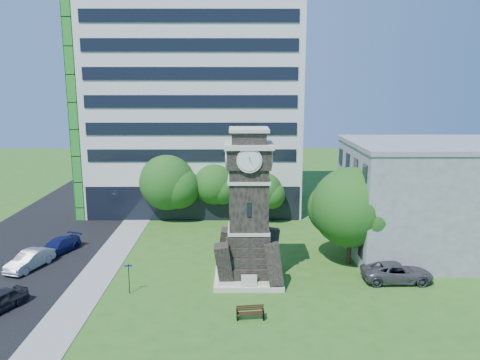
{
  "coord_description": "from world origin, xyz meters",
  "views": [
    {
      "loc": [
        2.13,
        -33.62,
        15.55
      ],
      "look_at": [
        2.35,
        7.23,
        7.09
      ],
      "focal_mm": 35.0,
      "sensor_mm": 36.0,
      "label": 1
    }
  ],
  "objects_px": {
    "car_street_mid": "(30,260)",
    "car_east_lot": "(397,272)",
    "clock_tower": "(249,216)",
    "park_bench": "(250,312)",
    "car_street_north": "(58,246)",
    "street_sign": "(129,275)"
  },
  "relations": [
    {
      "from": "clock_tower",
      "to": "car_east_lot",
      "type": "relative_size",
      "value": 2.2
    },
    {
      "from": "car_street_mid",
      "to": "street_sign",
      "type": "height_order",
      "value": "street_sign"
    },
    {
      "from": "car_street_north",
      "to": "car_east_lot",
      "type": "xyz_separation_m",
      "value": [
        29.48,
        -6.57,
        0.09
      ]
    },
    {
      "from": "car_street_mid",
      "to": "car_east_lot",
      "type": "xyz_separation_m",
      "value": [
        30.49,
        -2.79,
        0.01
      ]
    },
    {
      "from": "street_sign",
      "to": "car_east_lot",
      "type": "bearing_deg",
      "value": -7.68
    },
    {
      "from": "park_bench",
      "to": "car_street_mid",
      "type": "bearing_deg",
      "value": 147.78
    },
    {
      "from": "clock_tower",
      "to": "park_bench",
      "type": "xyz_separation_m",
      "value": [
        -0.04,
        -6.73,
        -4.77
      ]
    },
    {
      "from": "car_east_lot",
      "to": "car_street_mid",
      "type": "bearing_deg",
      "value": 84.28
    },
    {
      "from": "car_east_lot",
      "to": "street_sign",
      "type": "distance_m",
      "value": 21.0
    },
    {
      "from": "car_street_mid",
      "to": "car_east_lot",
      "type": "height_order",
      "value": "car_east_lot"
    },
    {
      "from": "clock_tower",
      "to": "street_sign",
      "type": "distance_m",
      "value": 10.18
    },
    {
      "from": "clock_tower",
      "to": "car_street_north",
      "type": "bearing_deg",
      "value": 161.43
    },
    {
      "from": "park_bench",
      "to": "street_sign",
      "type": "bearing_deg",
      "value": 149.47
    },
    {
      "from": "park_bench",
      "to": "street_sign",
      "type": "xyz_separation_m",
      "value": [
        -8.99,
        3.97,
        0.96
      ]
    },
    {
      "from": "park_bench",
      "to": "street_sign",
      "type": "relative_size",
      "value": 0.79
    },
    {
      "from": "car_street_mid",
      "to": "park_bench",
      "type": "relative_size",
      "value": 2.49
    },
    {
      "from": "clock_tower",
      "to": "park_bench",
      "type": "bearing_deg",
      "value": -90.31
    },
    {
      "from": "car_east_lot",
      "to": "park_bench",
      "type": "bearing_deg",
      "value": 116.58
    },
    {
      "from": "car_street_mid",
      "to": "park_bench",
      "type": "xyz_separation_m",
      "value": [
        18.6,
        -8.87,
        -0.26
      ]
    },
    {
      "from": "car_street_north",
      "to": "car_east_lot",
      "type": "distance_m",
      "value": 30.21
    },
    {
      "from": "car_street_mid",
      "to": "car_street_north",
      "type": "relative_size",
      "value": 0.98
    },
    {
      "from": "clock_tower",
      "to": "street_sign",
      "type": "bearing_deg",
      "value": -163.01
    }
  ]
}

